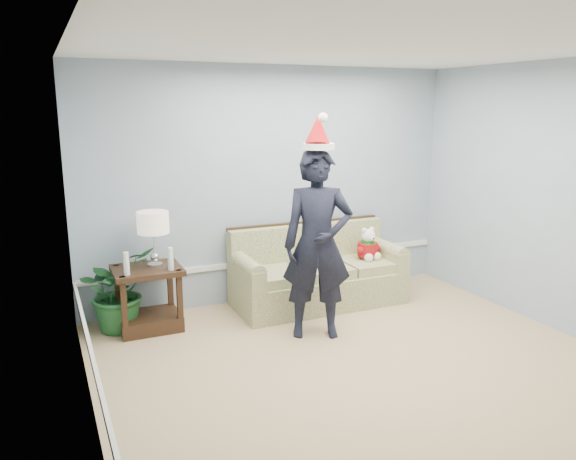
# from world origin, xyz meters

# --- Properties ---
(room_shell) EXTENTS (4.54, 5.04, 2.74)m
(room_shell) POSITION_xyz_m (0.00, 0.00, 1.35)
(room_shell) COLOR tan
(room_shell) RESTS_ON ground
(wainscot_trim) EXTENTS (4.49, 4.99, 0.06)m
(wainscot_trim) POSITION_xyz_m (-1.18, 1.18, 0.45)
(wainscot_trim) COLOR white
(wainscot_trim) RESTS_ON room_shell
(sofa) EXTENTS (1.94, 0.84, 0.91)m
(sofa) POSITION_xyz_m (0.37, 2.09, 0.32)
(sofa) COLOR #505F2D
(sofa) RESTS_ON room_shell
(side_table) EXTENTS (0.68, 0.57, 0.65)m
(side_table) POSITION_xyz_m (-1.56, 2.08, 0.25)
(side_table) COLOR #341D13
(side_table) RESTS_ON room_shell
(table_lamp) EXTENTS (0.32, 0.32, 0.57)m
(table_lamp) POSITION_xyz_m (-1.47, 2.10, 1.08)
(table_lamp) COLOR silver
(table_lamp) RESTS_ON side_table
(candle_pair) EXTENTS (0.48, 0.06, 0.23)m
(candle_pair) POSITION_xyz_m (-1.57, 1.90, 0.76)
(candle_pair) COLOR silver
(candle_pair) RESTS_ON side_table
(houseplant) EXTENTS (0.99, 0.99, 0.84)m
(houseplant) POSITION_xyz_m (-1.85, 2.21, 0.42)
(houseplant) COLOR #1D5628
(houseplant) RESTS_ON room_shell
(man) EXTENTS (0.79, 0.66, 1.86)m
(man) POSITION_xyz_m (-0.05, 1.25, 0.93)
(man) COLOR black
(man) RESTS_ON room_shell
(santa_hat) EXTENTS (0.40, 0.43, 0.35)m
(santa_hat) POSITION_xyz_m (-0.05, 1.27, 2.00)
(santa_hat) COLOR white
(santa_hat) RESTS_ON man
(teddy_bear) EXTENTS (0.26, 0.29, 0.39)m
(teddy_bear) POSITION_xyz_m (1.00, 2.00, 0.62)
(teddy_bear) COLOR white
(teddy_bear) RESTS_ON sofa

